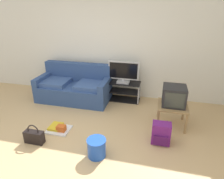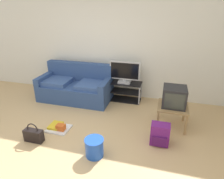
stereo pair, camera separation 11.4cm
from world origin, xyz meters
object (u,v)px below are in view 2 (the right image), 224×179
object	(u,v)px
flat_tv	(125,73)
handbag	(34,135)
crt_tv	(174,97)
backpack	(160,134)
couch	(76,87)
side_table	(173,109)
floor_tray	(58,127)
tv_stand	(124,91)
cleaning_bucket	(94,147)

from	to	relation	value
flat_tv	handbag	distance (m)	2.41
crt_tv	backpack	bearing A→B (deg)	-106.21
backpack	couch	bearing A→B (deg)	167.54
crt_tv	backpack	xyz separation A→B (m)	(-0.19, -0.66, -0.43)
side_table	floor_tray	world-z (taller)	side_table
tv_stand	floor_tray	size ratio (longest dim) A/B	1.96
flat_tv	side_table	size ratio (longest dim) A/B	1.30
couch	tv_stand	xyz separation A→B (m)	(1.20, 0.23, -0.08)
floor_tray	tv_stand	bearing A→B (deg)	59.42
couch	backpack	xyz separation A→B (m)	(2.14, -1.30, -0.13)
side_table	handbag	bearing A→B (deg)	-153.46
tv_stand	handbag	xyz separation A→B (m)	(-1.18, -2.04, -0.11)
tv_stand	crt_tv	distance (m)	1.48
floor_tray	crt_tv	bearing A→B (deg)	19.50
crt_tv	cleaning_bucket	xyz separation A→B (m)	(-1.16, -1.23, -0.46)
flat_tv	backpack	xyz separation A→B (m)	(0.95, -1.50, -0.54)
couch	backpack	bearing A→B (deg)	-31.22
floor_tray	couch	bearing A→B (deg)	100.10
flat_tv	tv_stand	bearing A→B (deg)	90.00
handbag	cleaning_bucket	xyz separation A→B (m)	(1.15, -0.06, 0.04)
crt_tv	cleaning_bucket	size ratio (longest dim) A/B	1.41
couch	crt_tv	size ratio (longest dim) A/B	4.11
backpack	handbag	world-z (taller)	backpack
flat_tv	crt_tv	distance (m)	1.42
couch	floor_tray	bearing A→B (deg)	-79.90
tv_stand	cleaning_bucket	world-z (taller)	tv_stand
cleaning_bucket	flat_tv	bearing A→B (deg)	89.23
flat_tv	crt_tv	bearing A→B (deg)	-36.66
backpack	cleaning_bucket	distance (m)	1.13
couch	side_table	bearing A→B (deg)	-15.76
backpack	handbag	bearing A→B (deg)	-147.59
tv_stand	flat_tv	xyz separation A→B (m)	(-0.00, -0.02, 0.50)
tv_stand	backpack	world-z (taller)	tv_stand
floor_tray	flat_tv	bearing A→B (deg)	59.07
flat_tv	side_table	bearing A→B (deg)	-37.18
couch	handbag	bearing A→B (deg)	-89.36
couch	backpack	size ratio (longest dim) A/B	4.57
flat_tv	backpack	bearing A→B (deg)	-57.80
crt_tv	flat_tv	bearing A→B (deg)	143.34
handbag	floor_tray	bearing A→B (deg)	62.43
couch	handbag	distance (m)	1.82
backpack	floor_tray	size ratio (longest dim) A/B	0.92
crt_tv	floor_tray	xyz separation A→B (m)	(-2.09, -0.74, -0.58)
couch	side_table	distance (m)	2.42
handbag	floor_tray	distance (m)	0.49
couch	crt_tv	world-z (taller)	couch
tv_stand	floor_tray	bearing A→B (deg)	-120.58
side_table	crt_tv	distance (m)	0.25
flat_tv	cleaning_bucket	world-z (taller)	flat_tv
tv_stand	side_table	bearing A→B (deg)	-37.89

